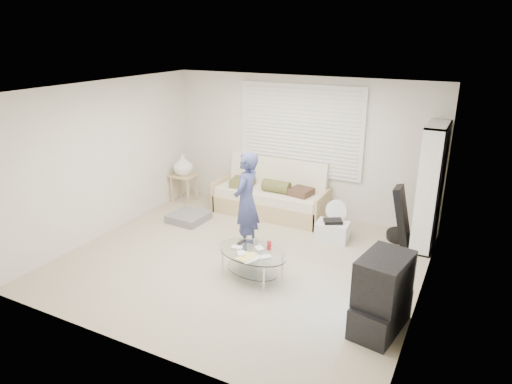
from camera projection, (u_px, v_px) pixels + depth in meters
The scene contains 13 objects.
ground at pixel (241, 260), 6.78m from camera, with size 5.00×5.00×0.00m, color tan.
room_shell at pixel (256, 147), 6.63m from camera, with size 5.02×4.52×2.51m.
window_blinds at pixel (300, 130), 8.10m from camera, with size 2.32×0.08×1.62m.
futon_sofa at pixel (271, 197), 8.40m from camera, with size 2.08×0.84×1.02m.
grey_floor_pillow at pixel (189, 217), 8.17m from camera, with size 0.61×0.61×0.14m, color slate.
side_table at pixel (183, 167), 8.91m from camera, with size 0.48×0.39×0.96m.
bookshelf at pixel (430, 187), 6.92m from camera, with size 0.31×0.82×1.95m.
guitar_case at pixel (401, 221), 7.08m from camera, with size 0.37×0.36×0.96m.
floor_fan at pixel (337, 214), 7.53m from camera, with size 0.37×0.25×0.62m.
storage_bin at pixel (332, 231), 7.38m from camera, with size 0.54×0.39×0.36m.
tv_unit at pixel (382, 294), 5.09m from camera, with size 0.58×0.90×0.91m.
coffee_table at pixel (252, 256), 6.21m from camera, with size 1.16×0.86×0.51m.
standing_person at pixel (246, 201), 6.93m from camera, with size 0.56×0.37×1.54m, color navy.
Camera 1 is at (2.96, -5.28, 3.22)m, focal length 32.00 mm.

